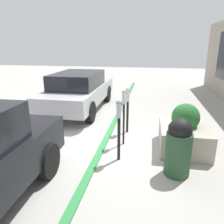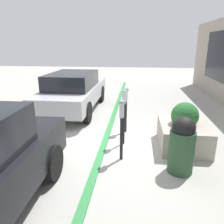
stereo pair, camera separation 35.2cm
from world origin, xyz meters
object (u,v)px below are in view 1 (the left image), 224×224
parking_meter_middle (128,102)px  planter_box (184,133)px  trash_bin (178,147)px  parking_meter_second (124,106)px  parked_car_middle (79,90)px  parking_meter_nearest (119,120)px

parking_meter_middle → planter_box: bearing=-119.2°
parking_meter_middle → planter_box: 1.79m
trash_bin → parking_meter_second: bearing=46.0°
planter_box → parked_car_middle: parked_car_middle is taller
parking_meter_nearest → parking_meter_second: 0.83m
trash_bin → planter_box: bearing=-12.8°
parking_meter_middle → planter_box: (-0.84, -1.50, -0.50)m
parking_meter_middle → trash_bin: parking_meter_middle is taller
parking_meter_second → parked_car_middle: (2.85, 2.13, -0.24)m
parked_car_middle → parking_meter_second: bearing=-143.0°
parking_meter_second → parking_meter_middle: parking_meter_second is taller
parking_meter_nearest → parked_car_middle: 4.25m
parking_meter_nearest → parking_meter_second: bearing=-0.1°
parking_meter_nearest → planter_box: parking_meter_nearest is taller
parked_car_middle → planter_box: bearing=-127.8°
parking_meter_second → parked_car_middle: 3.57m
planter_box → parking_meter_nearest: bearing=118.7°
parking_meter_second → parking_meter_middle: bearing=-0.4°
parking_meter_nearest → parked_car_middle: parked_car_middle is taller
parking_meter_middle → parked_car_middle: size_ratio=0.29×
parking_meter_second → trash_bin: size_ratio=1.23×
parked_car_middle → parking_meter_middle: bearing=-133.1°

